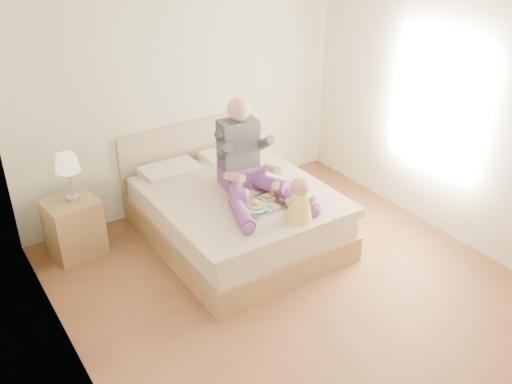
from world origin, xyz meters
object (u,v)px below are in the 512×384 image
adult (247,165)px  tray (263,203)px  baby (299,203)px  bed (232,210)px  nightstand (74,227)px

adult → tray: size_ratio=2.41×
tray → baby: (0.14, -0.40, 0.15)m
bed → nightstand: 1.64m
adult → baby: bearing=-76.0°
nightstand → baby: size_ratio=1.39×
bed → baby: size_ratio=4.98×
bed → nightstand: size_ratio=3.58×
bed → adult: size_ratio=1.79×
bed → adult: adult is taller
nightstand → tray: size_ratio=1.21×
bed → tray: bed is taller
nightstand → tray: (1.57, -1.13, 0.34)m
adult → baby: adult is taller
adult → tray: 0.44m
bed → baby: bearing=-78.8°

